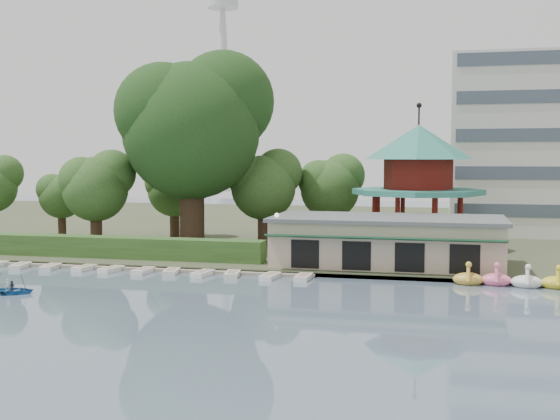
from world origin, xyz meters
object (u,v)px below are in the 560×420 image
(dock, at_px, (112,267))
(boathouse, at_px, (387,240))
(pavilion, at_px, (418,174))
(rowboat_with_passengers, at_px, (10,287))
(big_tree, at_px, (194,121))

(dock, xyz_separation_m, boathouse, (22.00, 4.77, 2.25))
(pavilion, height_order, rowboat_with_passengers, pavilion)
(big_tree, distance_m, rowboat_with_passengers, 25.77)
(boathouse, relative_size, rowboat_with_passengers, 3.67)
(big_tree, bearing_deg, pavilion, 10.31)
(pavilion, bearing_deg, rowboat_with_passengers, -134.68)
(pavilion, xyz_separation_m, rowboat_with_passengers, (-25.74, -26.03, -7.03))
(dock, relative_size, big_tree, 1.80)
(dock, height_order, big_tree, big_tree)
(dock, bearing_deg, rowboat_with_passengers, -98.80)
(dock, relative_size, boathouse, 1.83)
(pavilion, relative_size, rowboat_with_passengers, 2.67)
(boathouse, height_order, pavilion, pavilion)
(dock, distance_m, rowboat_with_passengers, 11.36)
(big_tree, height_order, rowboat_with_passengers, big_tree)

